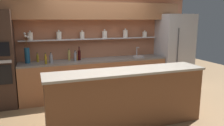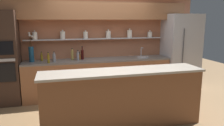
% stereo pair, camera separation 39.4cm
% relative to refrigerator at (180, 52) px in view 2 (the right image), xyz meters
% --- Properties ---
extents(ground_plane, '(12.00, 12.00, 0.00)m').
position_rel_refrigerator_xyz_m(ground_plane, '(-2.16, -1.20, -1.01)').
color(ground_plane, olive).
extents(back_wall_unit, '(5.20, 0.44, 2.60)m').
position_rel_refrigerator_xyz_m(back_wall_unit, '(-2.16, 0.33, 0.54)').
color(back_wall_unit, '#A86647').
rests_on(back_wall_unit, ground_plane).
extents(back_counter_unit, '(3.57, 0.62, 0.92)m').
position_rel_refrigerator_xyz_m(back_counter_unit, '(-2.25, 0.04, -0.55)').
color(back_counter_unit, '#99603D').
rests_on(back_counter_unit, ground_plane).
extents(island_counter, '(2.85, 0.61, 1.02)m').
position_rel_refrigerator_xyz_m(island_counter, '(-2.16, -1.68, -0.50)').
color(island_counter, brown).
rests_on(island_counter, ground_plane).
extents(refrigerator, '(0.88, 0.73, 2.03)m').
position_rel_refrigerator_xyz_m(refrigerator, '(0.00, 0.00, 0.00)').
color(refrigerator, '#B7B7BC').
rests_on(refrigerator, ground_plane).
extents(oven_tower, '(0.71, 0.64, 2.08)m').
position_rel_refrigerator_xyz_m(oven_tower, '(-4.41, 0.04, 0.02)').
color(oven_tower, '#3D281E').
rests_on(oven_tower, ground_plane).
extents(flower_vase, '(0.12, 0.15, 0.68)m').
position_rel_refrigerator_xyz_m(flower_vase, '(-3.81, 0.11, 0.12)').
color(flower_vase, navy).
rests_on(flower_vase, back_counter_unit).
extents(sink_fixture, '(0.31, 0.31, 0.25)m').
position_rel_refrigerator_xyz_m(sink_fixture, '(-1.07, 0.05, -0.07)').
color(sink_fixture, '#B7B7BC').
rests_on(sink_fixture, back_counter_unit).
extents(bottle_wine_0, '(0.07, 0.07, 0.32)m').
position_rel_refrigerator_xyz_m(bottle_wine_0, '(-2.63, 0.12, 0.03)').
color(bottle_wine_0, '#380C0C').
rests_on(bottle_wine_0, back_counter_unit).
extents(bottle_oil_1, '(0.05, 0.05, 0.22)m').
position_rel_refrigerator_xyz_m(bottle_oil_1, '(-3.59, 0.19, -0.01)').
color(bottle_oil_1, olive).
rests_on(bottle_oil_1, back_counter_unit).
extents(bottle_sauce_2, '(0.05, 0.05, 0.16)m').
position_rel_refrigerator_xyz_m(bottle_sauce_2, '(-2.71, 0.09, -0.03)').
color(bottle_sauce_2, '#9E4C0A').
rests_on(bottle_sauce_2, back_counter_unit).
extents(bottle_spirit_3, '(0.07, 0.07, 0.23)m').
position_rel_refrigerator_xyz_m(bottle_spirit_3, '(-3.30, 0.01, 0.00)').
color(bottle_spirit_3, gray).
rests_on(bottle_spirit_3, back_counter_unit).
extents(bottle_spirit_4, '(0.06, 0.06, 0.28)m').
position_rel_refrigerator_xyz_m(bottle_spirit_4, '(-2.87, 0.16, 0.02)').
color(bottle_spirit_4, tan).
rests_on(bottle_spirit_4, back_counter_unit).
extents(bottle_oil_5, '(0.05, 0.05, 0.25)m').
position_rel_refrigerator_xyz_m(bottle_oil_5, '(-3.43, -0.14, 0.01)').
color(bottle_oil_5, olive).
rests_on(bottle_oil_5, back_counter_unit).
extents(bottle_spirit_6, '(0.06, 0.06, 0.25)m').
position_rel_refrigerator_xyz_m(bottle_spirit_6, '(-2.75, 0.03, 0.01)').
color(bottle_spirit_6, gray).
rests_on(bottle_spirit_6, back_counter_unit).
extents(bottle_sauce_7, '(0.05, 0.05, 0.18)m').
position_rel_refrigerator_xyz_m(bottle_sauce_7, '(-2.70, 0.15, -0.01)').
color(bottle_sauce_7, black).
rests_on(bottle_sauce_7, back_counter_unit).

